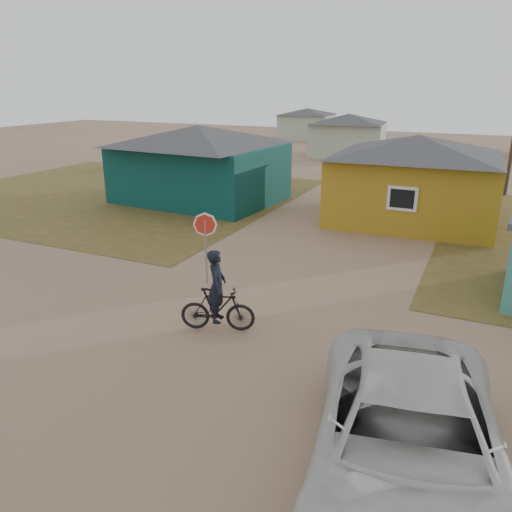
{
  "coord_description": "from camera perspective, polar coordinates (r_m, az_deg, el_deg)",
  "views": [
    {
      "loc": [
        5.52,
        -9.37,
        6.04
      ],
      "look_at": [
        -0.27,
        3.0,
        1.3
      ],
      "focal_mm": 35.0,
      "sensor_mm": 36.0,
      "label": 1
    }
  ],
  "objects": [
    {
      "name": "vehicle",
      "position": [
        8.39,
        17.04,
        -19.81
      ],
      "size": [
        4.03,
        6.74,
        1.75
      ],
      "primitive_type": "imported",
      "rotation": [
        0.0,
        0.0,
        0.19
      ],
      "color": "silver",
      "rests_on": "ground"
    },
    {
      "name": "house_teal",
      "position": [
        27.11,
        -6.47,
        10.57
      ],
      "size": [
        8.93,
        7.08,
        4.0
      ],
      "color": "#093531",
      "rests_on": "ground"
    },
    {
      "name": "house_yellow",
      "position": [
        23.9,
        17.66,
        8.53
      ],
      "size": [
        7.72,
        6.76,
        3.9
      ],
      "color": "#A87C19",
      "rests_on": "ground"
    },
    {
      "name": "cyclist",
      "position": [
        12.75,
        -4.44,
        -5.23
      ],
      "size": [
        1.99,
        1.15,
        2.17
      ],
      "color": "black",
      "rests_on": "ground"
    },
    {
      "name": "ground",
      "position": [
        12.43,
        -4.81,
        -9.99
      ],
      "size": [
        120.0,
        120.0,
        0.0
      ],
      "primitive_type": "plane",
      "color": "#957156"
    },
    {
      "name": "house_pale_west",
      "position": [
        45.06,
        10.45,
        13.5
      ],
      "size": [
        7.04,
        6.15,
        3.6
      ],
      "color": "#ABB89E",
      "rests_on": "ground"
    },
    {
      "name": "stop_sign",
      "position": [
        15.45,
        -5.81,
        2.8
      ],
      "size": [
        0.76,
        0.08,
        2.32
      ],
      "color": "gray",
      "rests_on": "ground"
    },
    {
      "name": "grass_nw",
      "position": [
        30.29,
        -15.82,
        6.92
      ],
      "size": [
        20.0,
        18.0,
        0.0
      ],
      "primitive_type": "cube",
      "color": "brown",
      "rests_on": "ground"
    },
    {
      "name": "house_pale_north",
      "position": [
        58.86,
        5.84,
        14.86
      ],
      "size": [
        6.28,
        5.81,
        3.4
      ],
      "color": "#ABB89E",
      "rests_on": "ground"
    }
  ]
}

